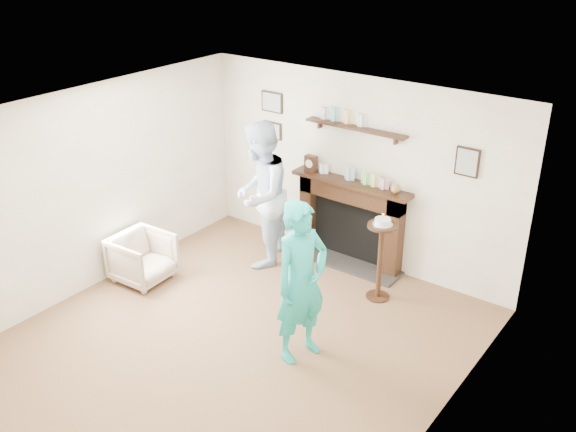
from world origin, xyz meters
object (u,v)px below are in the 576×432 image
object	(u,v)px
woman	(301,353)
pedestal_table	(381,247)
man	(261,260)
armchair	(145,279)

from	to	relation	value
woman	pedestal_table	bearing A→B (deg)	9.98
man	pedestal_table	xyz separation A→B (m)	(1.72, 0.12, 0.70)
armchair	woman	size ratio (longest dim) A/B	0.39
armchair	pedestal_table	bearing A→B (deg)	-65.00
pedestal_table	armchair	bearing A→B (deg)	-151.83
man	pedestal_table	world-z (taller)	pedestal_table
man	pedestal_table	bearing A→B (deg)	72.71
armchair	woman	xyz separation A→B (m)	(2.50, -0.07, 0.00)
man	woman	world-z (taller)	man
armchair	pedestal_table	size ratio (longest dim) A/B	0.60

